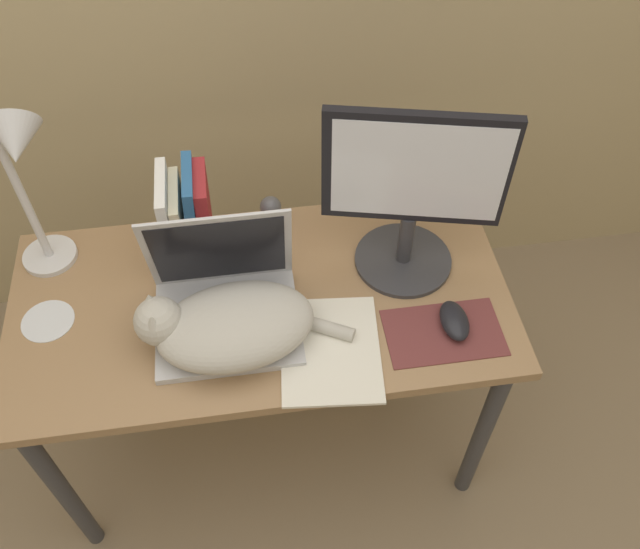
% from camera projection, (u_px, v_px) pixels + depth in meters
% --- Properties ---
extents(ground_plane, '(12.00, 12.00, 0.00)m').
position_uv_depth(ground_plane, '(285.00, 527.00, 1.94)').
color(ground_plane, '#847056').
extents(desk, '(1.17, 0.58, 0.70)m').
position_uv_depth(desk, '(262.00, 321.00, 1.66)').
color(desk, '#93704C').
rests_on(desk, ground_plane).
extents(laptop, '(0.32, 0.27, 0.28)m').
position_uv_depth(laptop, '(225.00, 301.00, 1.52)').
color(laptop, '#B7B7BC').
rests_on(laptop, desk).
extents(cat, '(0.48, 0.26, 0.15)m').
position_uv_depth(cat, '(227.00, 325.00, 1.46)').
color(cat, '#B2ADA3').
rests_on(cat, desk).
extents(external_monitor, '(0.39, 0.24, 0.44)m').
position_uv_depth(external_monitor, '(412.00, 192.00, 1.48)').
color(external_monitor, '#333338').
rests_on(external_monitor, desk).
extents(mousepad, '(0.26, 0.16, 0.00)m').
position_uv_depth(mousepad, '(443.00, 333.00, 1.52)').
color(mousepad, brown).
rests_on(mousepad, desk).
extents(computer_mouse, '(0.06, 0.11, 0.04)m').
position_uv_depth(computer_mouse, '(454.00, 321.00, 1.52)').
color(computer_mouse, black).
rests_on(computer_mouse, mousepad).
extents(book_row, '(0.12, 0.17, 0.25)m').
position_uv_depth(book_row, '(186.00, 216.00, 1.60)').
color(book_row, white).
rests_on(book_row, desk).
extents(desk_lamp, '(0.17, 0.17, 0.46)m').
position_uv_depth(desk_lamp, '(22.00, 169.00, 1.42)').
color(desk_lamp, silver).
rests_on(desk_lamp, desk).
extents(notepad, '(0.24, 0.30, 0.01)m').
position_uv_depth(notepad, '(330.00, 350.00, 1.49)').
color(notepad, silver).
rests_on(notepad, desk).
extents(webcam, '(0.06, 0.06, 0.08)m').
position_uv_depth(webcam, '(270.00, 208.00, 1.71)').
color(webcam, '#232328').
rests_on(webcam, desk).
extents(cd_disc, '(0.12, 0.12, 0.00)m').
position_uv_depth(cd_disc, '(47.00, 321.00, 1.55)').
color(cd_disc, silver).
rests_on(cd_disc, desk).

